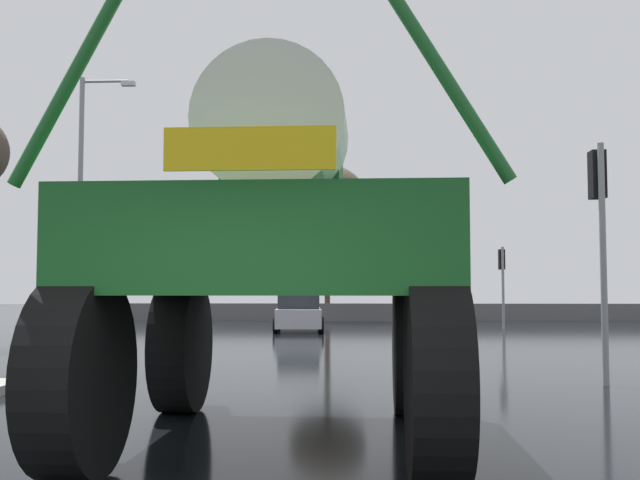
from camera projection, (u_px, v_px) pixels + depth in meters
name	position (u px, v px, depth m)	size (l,w,h in m)	color
ground_plane	(320.00, 346.00, 21.87)	(120.00, 120.00, 0.00)	black
oversize_sprayer	(280.00, 256.00, 8.28)	(4.35, 5.35, 4.41)	black
sedan_ahead	(299.00, 313.00, 29.47)	(2.09, 4.20, 1.52)	#B7B7BF
traffic_signal_near_right	(599.00, 209.00, 13.17)	(0.24, 0.54, 4.14)	gray
traffic_signal_far_left	(502.00, 269.00, 31.54)	(0.24, 0.55, 3.38)	gray
streetlight_far_left	(84.00, 191.00, 27.76)	(2.06, 0.24, 9.41)	gray
bare_tree_far_center	(327.00, 198.00, 39.41)	(3.98, 3.98, 8.06)	#473828
roadside_barrier	(336.00, 312.00, 38.75)	(32.07, 0.24, 0.90)	#59595B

